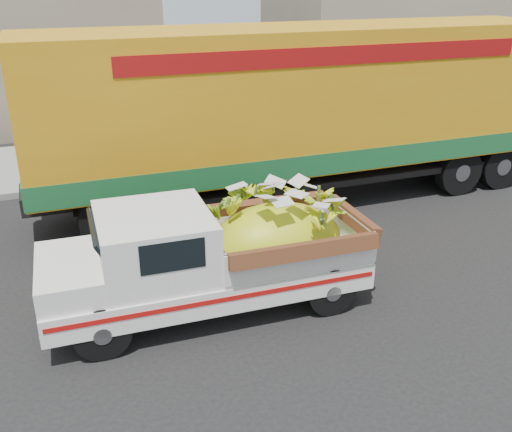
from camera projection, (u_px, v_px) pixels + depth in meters
name	position (u px, v px, depth m)	size (l,w,h in m)	color
ground	(257.00, 282.00, 9.58)	(100.00, 100.00, 0.00)	black
curb	(176.00, 175.00, 14.46)	(60.00, 0.25, 0.15)	gray
sidewalk	(159.00, 153.00, 16.27)	(60.00, 4.00, 0.14)	gray
building_right	(429.00, 17.00, 25.67)	(14.00, 6.00, 6.00)	gray
pickup_truck	(230.00, 252.00, 8.61)	(4.84, 1.91, 1.68)	black
semi_trailer	(307.00, 107.00, 12.36)	(12.00, 2.53, 3.80)	black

